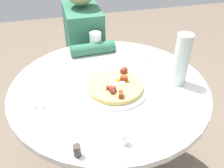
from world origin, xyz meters
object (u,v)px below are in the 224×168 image
at_px(knife, 47,94).
at_px(pepper_shaker, 77,151).
at_px(water_bottle, 182,60).
at_px(salt_shaker, 124,138).
at_px(bread_plate, 132,55).
at_px(water_glass, 96,42).
at_px(pizza_plate, 115,89).
at_px(breakfast_pizza, 115,86).
at_px(dining_table, 109,112).
at_px(fork, 39,94).
at_px(person_seated, 85,65).

height_order(knife, pepper_shaker, pepper_shaker).
height_order(water_bottle, pepper_shaker, water_bottle).
bearing_deg(water_bottle, pepper_shaker, 120.50).
height_order(knife, salt_shaker, salt_shaker).
relative_size(bread_plate, water_glass, 1.64).
bearing_deg(pizza_plate, breakfast_pizza, -98.29).
relative_size(bread_plate, knife, 1.02).
relative_size(dining_table, fork, 5.28).
bearing_deg(dining_table, water_glass, -1.55).
bearing_deg(dining_table, breakfast_pizza, -160.68).
relative_size(fork, knife, 1.00).
bearing_deg(knife, salt_shaker, 49.03).
relative_size(bread_plate, fork, 1.02).
distance_m(fork, pepper_shaker, 0.40).
xyz_separation_m(bread_plate, knife, (-0.26, 0.49, 0.00)).
bearing_deg(dining_table, water_bottle, -101.07).
bearing_deg(salt_shaker, water_bottle, -50.11).
xyz_separation_m(breakfast_pizza, water_bottle, (-0.01, -0.31, 0.10)).
bearing_deg(fork, dining_table, 103.74).
xyz_separation_m(fork, water_glass, (0.36, -0.34, 0.05)).
relative_size(water_bottle, salt_shaker, 4.86).
distance_m(breakfast_pizza, pepper_shaker, 0.40).
height_order(pizza_plate, pepper_shaker, pepper_shaker).
bearing_deg(person_seated, breakfast_pizza, -176.11).
bearing_deg(breakfast_pizza, water_bottle, -92.76).
xyz_separation_m(dining_table, fork, (-0.00, 0.33, 0.18)).
height_order(pizza_plate, bread_plate, pizza_plate).
relative_size(fork, pepper_shaker, 3.77).
bearing_deg(fork, knife, 90.00).
relative_size(fork, water_bottle, 0.71).
bearing_deg(pizza_plate, pepper_shaker, 145.94).
relative_size(pizza_plate, knife, 1.69).
height_order(bread_plate, salt_shaker, salt_shaker).
bearing_deg(salt_shaker, pepper_shaker, 93.76).
distance_m(fork, water_glass, 0.50).
xyz_separation_m(fork, knife, (-0.01, -0.03, 0.00)).
xyz_separation_m(dining_table, water_glass, (0.36, -0.01, 0.23)).
bearing_deg(pepper_shaker, person_seated, -10.38).
relative_size(pizza_plate, pepper_shaker, 6.36).
distance_m(salt_shaker, pepper_shaker, 0.17).
height_order(pizza_plate, salt_shaker, salt_shaker).
height_order(dining_table, water_bottle, water_bottle).
distance_m(pizza_plate, breakfast_pizza, 0.02).
bearing_deg(person_seated, pepper_shaker, 169.62).
distance_m(dining_table, pizza_plate, 0.19).
bearing_deg(pizza_plate, dining_table, 18.03).
height_order(water_bottle, salt_shaker, water_bottle).
height_order(pizza_plate, fork, pizza_plate).
distance_m(fork, water_bottle, 0.67).
bearing_deg(pizza_plate, water_bottle, -92.78).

